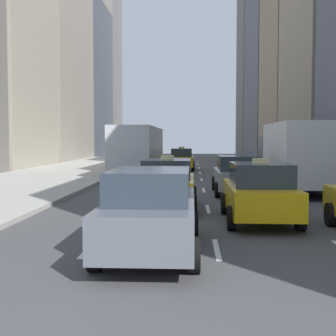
% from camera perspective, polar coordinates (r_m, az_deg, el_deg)
% --- Properties ---
extents(sidewalk_left, '(8.00, 66.00, 0.15)m').
position_cam_1_polar(sidewalk_left, '(30.60, -14.22, -1.02)').
color(sidewalk_left, '#ADAAA3').
rests_on(sidewalk_left, ground).
extents(lane_markings, '(5.72, 56.00, 0.01)m').
position_cam_1_polar(lane_markings, '(25.25, 4.22, -2.00)').
color(lane_markings, white).
rests_on(lane_markings, ground).
extents(building_row_left, '(6.00, 83.06, 36.64)m').
position_cam_1_polar(building_row_left, '(49.61, -16.70, 16.89)').
color(building_row_left, slate).
rests_on(building_row_left, ground).
extents(building_row_right, '(6.00, 75.28, 29.52)m').
position_cam_1_polar(building_row_right, '(44.25, 16.57, 15.82)').
color(building_row_right, gray).
rests_on(building_row_right, ground).
extents(taxi_lead, '(2.02, 4.40, 1.87)m').
position_cam_1_polar(taxi_lead, '(37.13, 1.69, 1.10)').
color(taxi_lead, yellow).
rests_on(taxi_lead, ground).
extents(taxi_third, '(2.02, 4.40, 1.87)m').
position_cam_1_polar(taxi_third, '(13.84, 11.05, -2.89)').
color(taxi_third, yellow).
rests_on(taxi_third, ground).
extents(taxi_fourth, '(2.02, 4.40, 1.87)m').
position_cam_1_polar(taxi_fourth, '(16.18, -0.06, -1.92)').
color(taxi_fourth, yellow).
rests_on(taxi_fourth, ground).
extents(sedan_black_near, '(2.02, 4.88, 1.79)m').
position_cam_1_polar(sedan_black_near, '(9.87, -2.06, -5.20)').
color(sedan_black_near, '#565B66').
rests_on(sedan_black_near, ground).
extents(sedan_silver_behind, '(2.02, 4.67, 1.70)m').
position_cam_1_polar(sedan_silver_behind, '(20.87, 8.33, -0.79)').
color(sedan_silver_behind, '#9EA0A5').
rests_on(sedan_silver_behind, ground).
extents(city_bus, '(2.80, 11.61, 3.25)m').
position_cam_1_polar(city_bus, '(32.03, -3.57, 2.34)').
color(city_bus, '#B7BCC1').
rests_on(city_bus, ground).
extents(box_truck, '(2.58, 8.40, 3.15)m').
position_cam_1_polar(box_truck, '(22.48, 15.18, 1.58)').
color(box_truck, '#262628').
rests_on(box_truck, ground).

